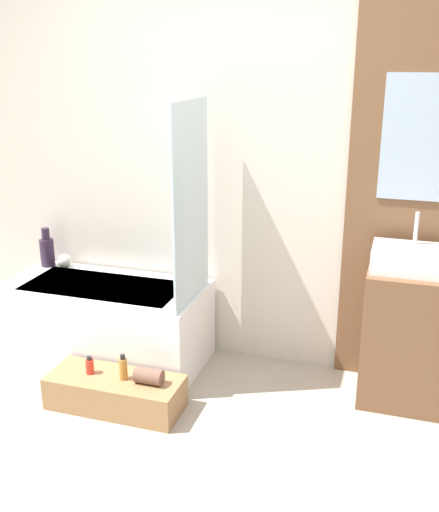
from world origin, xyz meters
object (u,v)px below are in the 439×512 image
(wooden_step_bench, at_px, (116,392))
(bottle_soap_secondary, at_px, (123,368))
(bathtub, at_px, (106,323))
(vase_round_light, at_px, (65,261))
(vase_tall_dark, at_px, (47,251))
(bottle_soap_primary, at_px, (90,366))
(sink, at_px, (413,259))

(wooden_step_bench, height_order, bottle_soap_secondary, bottle_soap_secondary)
(bathtub, bearing_deg, vase_round_light, 151.10)
(bathtub, distance_m, vase_tall_dark, 0.71)
(wooden_step_bench, height_order, bottle_soap_primary, bottle_soap_primary)
(sink, relative_size, vase_round_light, 4.56)
(bottle_soap_secondary, bearing_deg, bathtub, 126.72)
(vase_round_light, distance_m, bottle_soap_primary, 1.00)
(wooden_step_bench, height_order, vase_tall_dark, vase_tall_dark)
(bathtub, bearing_deg, wooden_step_bench, -57.75)
(bottle_soap_secondary, bearing_deg, vase_tall_dark, 141.57)
(sink, xyz_separation_m, bottle_soap_secondary, (-1.50, -0.60, -0.61))
(vase_tall_dark, xyz_separation_m, vase_round_light, (0.13, 0.00, -0.06))
(sink, distance_m, vase_tall_dark, 2.45)
(bottle_soap_primary, distance_m, bottle_soap_secondary, 0.22)
(wooden_step_bench, relative_size, vase_tall_dark, 2.83)
(bathtub, relative_size, bottle_soap_secondary, 8.53)
(bathtub, xyz_separation_m, vase_tall_dark, (-0.56, 0.23, 0.37))
(sink, height_order, bottle_soap_primary, sink)
(bathtub, height_order, bottle_soap_primary, bathtub)
(bathtub, relative_size, vase_tall_dark, 4.74)
(vase_tall_dark, relative_size, bottle_soap_primary, 2.60)
(wooden_step_bench, distance_m, bottle_soap_primary, 0.21)
(vase_round_light, relative_size, bottle_soap_primary, 0.92)
(vase_round_light, bearing_deg, bottle_soap_secondary, -42.79)
(vase_tall_dark, relative_size, vase_round_light, 2.82)
(sink, bearing_deg, bottle_soap_primary, -160.61)
(wooden_step_bench, bearing_deg, bottle_soap_secondary, 0.00)
(wooden_step_bench, xyz_separation_m, bottle_soap_secondary, (0.06, 0.00, 0.17))
(sink, xyz_separation_m, bottle_soap_primary, (-1.72, -0.60, -0.63))
(bathtub, bearing_deg, bottle_soap_primary, -72.00)
(bathtub, distance_m, wooden_step_bench, 0.63)
(bathtub, height_order, vase_round_light, vase_round_light)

